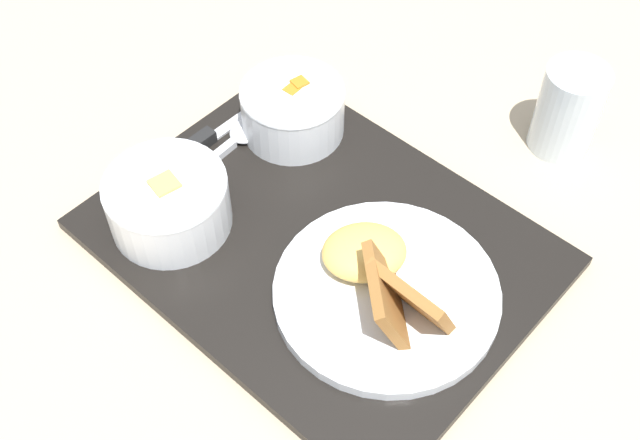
% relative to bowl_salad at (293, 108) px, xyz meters
% --- Properties ---
extents(ground_plane, '(4.00, 4.00, 0.00)m').
position_rel_bowl_salad_xyz_m(ground_plane, '(0.13, -0.08, -0.05)').
color(ground_plane, tan).
extents(serving_tray, '(0.46, 0.37, 0.01)m').
position_rel_bowl_salad_xyz_m(serving_tray, '(0.13, -0.08, -0.04)').
color(serving_tray, black).
rests_on(serving_tray, ground_plane).
extents(bowl_salad, '(0.11, 0.11, 0.06)m').
position_rel_bowl_salad_xyz_m(bowl_salad, '(0.00, 0.00, 0.00)').
color(bowl_salad, silver).
rests_on(bowl_salad, serving_tray).
extents(bowl_soup, '(0.12, 0.12, 0.06)m').
position_rel_bowl_salad_xyz_m(bowl_soup, '(0.02, -0.18, 0.00)').
color(bowl_soup, silver).
rests_on(bowl_soup, serving_tray).
extents(plate_main, '(0.21, 0.21, 0.08)m').
position_rel_bowl_salad_xyz_m(plate_main, '(0.22, -0.08, -0.02)').
color(plate_main, silver).
rests_on(plate_main, serving_tray).
extents(knife, '(0.03, 0.19, 0.02)m').
position_rel_bowl_salad_xyz_m(knife, '(-0.05, -0.09, -0.03)').
color(knife, silver).
rests_on(knife, serving_tray).
extents(spoon, '(0.04, 0.13, 0.01)m').
position_rel_bowl_salad_xyz_m(spoon, '(-0.03, -0.06, -0.03)').
color(spoon, silver).
rests_on(spoon, serving_tray).
extents(glass_water, '(0.07, 0.07, 0.10)m').
position_rel_bowl_salad_xyz_m(glass_water, '(0.21, 0.21, 0.00)').
color(glass_water, silver).
rests_on(glass_water, ground_plane).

